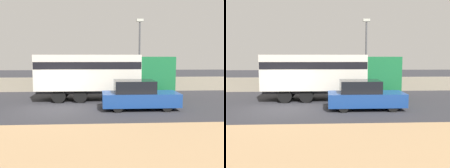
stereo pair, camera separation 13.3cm
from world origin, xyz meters
The scene contains 6 objects.
ground_plane centered at (0.00, 0.00, 0.00)m, with size 80.00×80.00×0.00m, color #2D2D33.
dirt_shoulder_foreground centered at (0.00, -6.06, 0.02)m, with size 60.00×5.66×0.04m.
stone_wall_backdrop centered at (0.00, 7.37, 0.59)m, with size 60.00×0.35×1.18m.
street_lamp centered at (5.70, 6.57, 3.53)m, with size 0.56×0.28×6.00m.
box_truck centered at (2.58, 3.03, 1.86)m, with size 9.10×2.57×3.09m.
car_hatchback centered at (4.54, -0.12, 0.79)m, with size 4.30×1.81×1.65m.
Camera 2 is at (2.36, -13.96, 3.01)m, focal length 40.00 mm.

